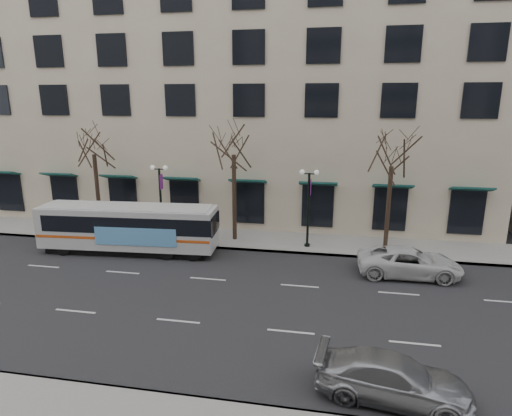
% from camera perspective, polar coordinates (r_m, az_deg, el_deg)
% --- Properties ---
extents(ground, '(160.00, 160.00, 0.00)m').
position_cam_1_polar(ground, '(21.78, -8.19, -11.77)').
color(ground, black).
rests_on(ground, ground).
extents(sidewalk_far, '(80.00, 4.00, 0.15)m').
position_cam_1_polar(sidewalk_far, '(29.10, 6.92, -4.68)').
color(sidewalk_far, gray).
rests_on(sidewalk_far, ground).
extents(building_hotel, '(40.00, 20.00, 24.00)m').
position_cam_1_polar(building_hotel, '(40.42, -1.86, 17.94)').
color(building_hotel, '#C0AC93').
rests_on(building_hotel, ground).
extents(tree_far_left, '(3.60, 3.60, 8.34)m').
position_cam_1_polar(tree_far_left, '(31.97, -20.94, 8.39)').
color(tree_far_left, black).
rests_on(tree_far_left, ground).
extents(tree_far_mid, '(3.60, 3.60, 8.55)m').
position_cam_1_polar(tree_far_mid, '(28.14, -3.02, 9.03)').
color(tree_far_mid, black).
rests_on(tree_far_mid, ground).
extents(tree_far_right, '(3.60, 3.60, 8.06)m').
position_cam_1_polar(tree_far_right, '(27.67, 17.77, 7.26)').
color(tree_far_right, black).
rests_on(tree_far_right, ground).
extents(lamp_post_left, '(1.22, 0.45, 5.21)m').
position_cam_1_polar(lamp_post_left, '(29.76, -12.58, 1.26)').
color(lamp_post_left, black).
rests_on(lamp_post_left, ground).
extents(lamp_post_right, '(1.22, 0.45, 5.21)m').
position_cam_1_polar(lamp_post_right, '(27.51, 7.01, 0.43)').
color(lamp_post_right, black).
rests_on(lamp_post_right, ground).
extents(city_bus, '(11.32, 3.15, 3.03)m').
position_cam_1_polar(city_bus, '(28.18, -16.51, -2.44)').
color(city_bus, silver).
rests_on(city_bus, ground).
extents(silver_car, '(5.21, 2.62, 1.45)m').
position_cam_1_polar(silver_car, '(15.64, 17.74, -20.82)').
color(silver_car, '#A2A4A9').
rests_on(silver_car, ground).
extents(white_pickup, '(5.64, 2.68, 1.55)m').
position_cam_1_polar(white_pickup, '(25.26, 19.76, -6.81)').
color(white_pickup, silver).
rests_on(white_pickup, ground).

